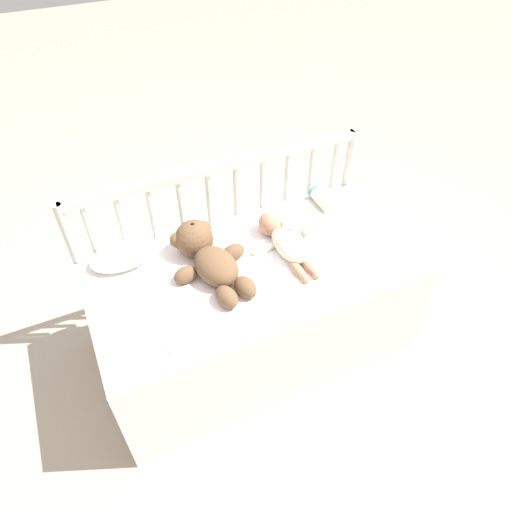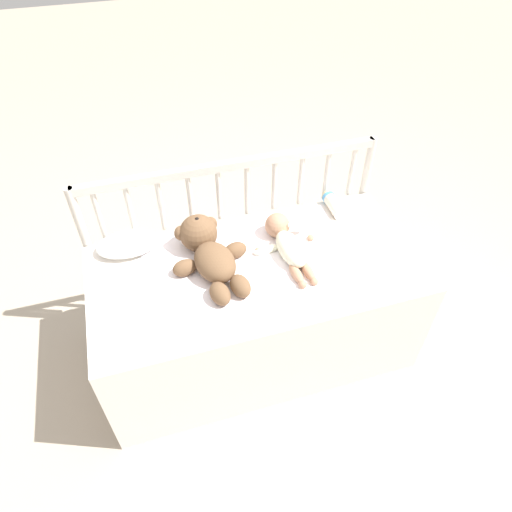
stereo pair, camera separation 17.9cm
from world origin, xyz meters
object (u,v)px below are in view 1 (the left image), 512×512
baby (283,240)px  small_pillow (122,256)px  teddy_bear (208,256)px  baby_bottle (320,198)px

baby → small_pillow: bearing=162.4°
teddy_bear → baby: (0.32, -0.02, -0.02)m
teddy_bear → small_pillow: size_ratio=1.71×
teddy_bear → baby: 0.32m
baby → small_pillow: 0.66m
teddy_bear → small_pillow: teddy_bear is taller
baby → baby_bottle: bearing=34.2°
teddy_bear → small_pillow: 0.35m
teddy_bear → baby_bottle: size_ratio=2.54×
teddy_bear → baby: bearing=-4.1°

